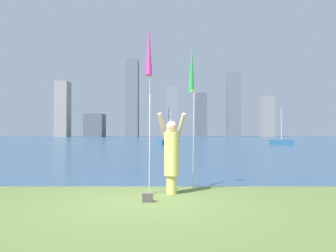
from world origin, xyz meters
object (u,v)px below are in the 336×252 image
person (171,154)px  kite_flag_left (148,54)px  bag (147,198)px  sailboat_3 (168,131)px  sailboat_0 (280,142)px  kite_flag_right (191,72)px  sailboat_2 (170,140)px

person → kite_flag_left: size_ratio=0.48×
bag → sailboat_3: bearing=88.9°
sailboat_0 → kite_flag_right: bearing=-112.8°
sailboat_3 → kite_flag_right: bearing=-89.1°
person → bag: size_ratio=8.69×
sailboat_0 → bag: bearing=-113.3°
person → bag: (-0.54, -0.99, -0.90)m
sailboat_3 → kite_flag_left: bearing=-91.1°
bag → sailboat_2: bearing=88.9°
kite_flag_left → sailboat_3: 32.52m
kite_flag_right → sailboat_3: sailboat_3 is taller
person → sailboat_0: (13.66, 31.92, -0.64)m
kite_flag_left → sailboat_2: (0.95, 46.40, -3.14)m
person → sailboat_2: (0.40, 46.21, -0.67)m
bag → sailboat_0: size_ratio=0.05×
kite_flag_right → sailboat_0: bearing=67.2°
bag → sailboat_3: 33.31m
kite_flag_right → sailboat_2: size_ratio=0.80×
sailboat_3 → sailboat_2: bearing=88.7°
sailboat_2 → sailboat_3: 14.00m
kite_flag_left → sailboat_0: 35.25m
person → sailboat_2: bearing=95.6°
person → kite_flag_right: size_ratio=0.53×
kite_flag_left → bag: (0.02, -0.81, -3.38)m
kite_flag_left → sailboat_2: 46.51m
kite_flag_right → sailboat_0: size_ratio=0.87×
person → kite_flag_right: bearing=57.4°
kite_flag_right → sailboat_0: sailboat_0 is taller
kite_flag_left → bag: size_ratio=18.13×
bag → sailboat_0: 35.84m
sailboat_0 → kite_flag_left: bearing=-113.9°
sailboat_0 → sailboat_2: (-13.26, 14.29, -0.02)m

